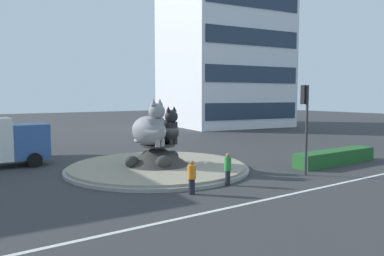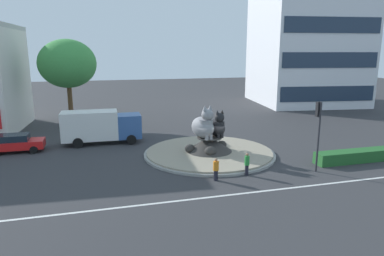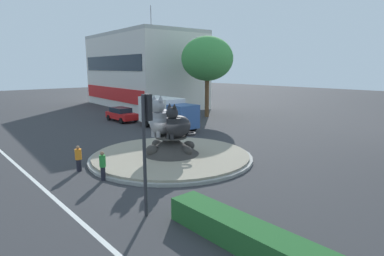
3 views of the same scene
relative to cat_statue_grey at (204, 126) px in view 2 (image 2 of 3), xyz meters
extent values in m
plane|color=#333335|center=(0.60, 0.25, -2.53)|extent=(160.00, 160.00, 0.00)
cube|color=silver|center=(0.60, -8.01, -2.53)|extent=(112.00, 0.20, 0.01)
cylinder|color=gray|center=(0.60, 0.25, -2.44)|extent=(10.87, 10.87, 0.18)
cylinder|color=gray|center=(0.60, 0.25, -2.29)|extent=(10.43, 10.43, 0.13)
cone|color=#33302D|center=(0.60, 0.25, -1.61)|extent=(3.75, 3.75, 1.23)
cylinder|color=#33302D|center=(0.60, 0.25, -1.06)|extent=(2.06, 2.06, 0.12)
ellipsoid|color=#33302D|center=(1.77, 0.57, -1.87)|extent=(0.90, 0.64, 0.72)
ellipsoid|color=#33302D|center=(0.70, 1.73, -1.89)|extent=(0.83, 0.79, 0.67)
ellipsoid|color=#33302D|center=(-1.09, 0.27, -1.89)|extent=(0.84, 0.65, 0.67)
ellipsoid|color=#33302D|center=(0.27, -1.05, -1.85)|extent=(0.94, 0.80, 0.75)
ellipsoid|color=gray|center=(-0.05, 0.12, -0.14)|extent=(2.16, 2.71, 1.72)
cylinder|color=gray|center=(0.10, -0.33, 0.05)|extent=(1.41, 1.41, 1.07)
sphere|color=gray|center=(0.15, -0.49, 0.99)|extent=(0.94, 0.94, 0.94)
torus|color=gray|center=(0.02, 1.16, -0.83)|extent=(1.25, 1.25, 0.21)
cone|color=gray|center=(0.40, -0.41, 1.54)|extent=(0.49, 0.49, 0.39)
cone|color=gray|center=(-0.10, -0.57, 1.54)|extent=(0.49, 0.49, 0.39)
cylinder|color=gray|center=(0.40, -0.64, -0.78)|extent=(0.30, 0.30, 0.43)
cylinder|color=gray|center=(0.03, -0.76, -0.78)|extent=(0.30, 0.30, 0.43)
ellipsoid|color=black|center=(1.24, 0.35, -0.29)|extent=(1.44, 2.08, 1.43)
cylinder|color=black|center=(1.28, -0.04, -0.12)|extent=(1.02, 1.02, 0.89)
sphere|color=black|center=(1.29, -0.18, 0.65)|extent=(0.78, 0.78, 0.78)
torus|color=black|center=(1.48, 1.18, -0.86)|extent=(1.11, 1.11, 0.18)
cone|color=black|center=(1.51, -0.16, 1.11)|extent=(0.35, 0.35, 0.32)
cone|color=black|center=(1.08, -0.21, 1.11)|extent=(0.35, 0.35, 0.32)
cylinder|color=black|center=(1.47, -0.35, -0.82)|extent=(0.25, 0.25, 0.36)
cylinder|color=black|center=(1.15, -0.38, -0.82)|extent=(0.25, 0.25, 0.36)
cylinder|color=#2D2D33|center=(6.65, -5.76, -0.03)|extent=(0.14, 0.14, 5.01)
cube|color=black|center=(6.62, -5.54, 1.95)|extent=(0.35, 0.28, 1.05)
sphere|color=#360606|center=(6.61, -5.46, 2.26)|extent=(0.18, 0.18, 0.18)
sphere|color=orange|center=(6.61, -5.46, 1.95)|extent=(0.18, 0.18, 0.18)
sphere|color=black|center=(6.61, -5.46, 1.63)|extent=(0.18, 0.18, 0.18)
cube|color=#233347|center=(24.03, 16.89, -0.13)|extent=(14.25, 1.94, 2.18)
cube|color=#233347|center=(24.03, 16.89, 4.67)|extent=(14.25, 1.94, 2.18)
cube|color=#233347|center=(24.03, 16.89, 9.47)|extent=(14.25, 1.94, 2.18)
cube|color=#235B28|center=(11.04, -4.58, -2.08)|extent=(6.91, 1.20, 0.90)
cylinder|color=brown|center=(-11.16, 14.96, -0.24)|extent=(0.51, 0.51, 4.58)
ellipsoid|color=#3D8E42|center=(-11.16, 14.96, 4.56)|extent=(6.27, 6.27, 5.33)
cylinder|color=black|center=(-0.84, -5.52, -2.18)|extent=(0.29, 0.29, 0.71)
cylinder|color=orange|center=(-0.84, -5.52, -1.51)|extent=(0.38, 0.38, 0.62)
sphere|color=#936B4C|center=(-0.84, -5.52, -1.10)|extent=(0.20, 0.20, 0.20)
cylinder|color=black|center=(1.55, -5.15, -2.16)|extent=(0.25, 0.25, 0.75)
cylinder|color=#288C38|center=(1.55, -5.15, -1.46)|extent=(0.34, 0.34, 0.65)
sphere|color=#936B4C|center=(1.55, -5.15, -1.03)|extent=(0.21, 0.21, 0.21)
cube|color=red|center=(-15.04, 5.28, -1.87)|extent=(4.44, 1.82, 0.68)
cube|color=#19232D|center=(-15.26, 5.28, -1.26)|extent=(2.49, 1.60, 0.54)
cylinder|color=black|center=(-13.58, 6.17, -2.21)|extent=(0.64, 0.22, 0.64)
cylinder|color=black|center=(-13.58, 4.37, -2.21)|extent=(0.64, 0.22, 0.64)
cylinder|color=black|center=(-16.50, 6.18, -2.21)|extent=(0.64, 0.22, 0.64)
cube|color=#335693|center=(-5.41, 6.33, -1.00)|extent=(2.18, 2.36, 2.18)
cube|color=silver|center=(-8.98, 6.40, -0.78)|extent=(5.03, 2.41, 2.61)
cylinder|color=black|center=(-5.32, 7.49, -2.08)|extent=(0.91, 0.32, 0.90)
cylinder|color=black|center=(-5.36, 5.17, -2.08)|extent=(0.91, 0.32, 0.90)
cylinder|color=black|center=(-10.02, 7.58, -2.08)|extent=(0.91, 0.32, 0.90)
cylinder|color=black|center=(-10.07, 5.26, -2.08)|extent=(0.91, 0.32, 0.90)
camera|label=1|loc=(-10.00, -19.08, 1.89)|focal=34.70mm
camera|label=2|loc=(-8.11, -26.08, 5.89)|focal=32.35mm
camera|label=3|loc=(17.07, -12.45, 3.48)|focal=29.79mm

